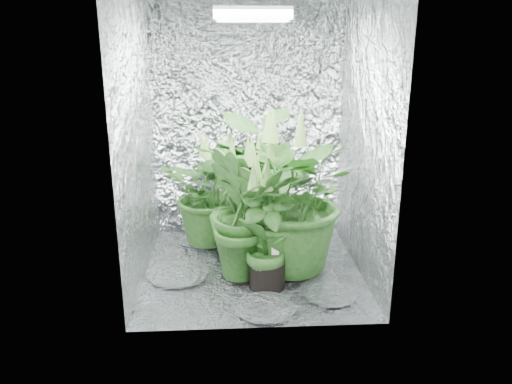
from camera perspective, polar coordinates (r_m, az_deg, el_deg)
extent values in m
plane|color=silver|center=(3.83, -0.39, -8.79)|extent=(1.60, 1.60, 0.00)
cube|color=silver|center=(4.29, -0.98, 8.12)|extent=(1.60, 0.02, 2.00)
cube|color=silver|center=(2.73, 0.43, 2.74)|extent=(1.60, 0.02, 2.00)
cube|color=silver|center=(3.56, -13.47, 5.72)|extent=(0.02, 1.60, 2.00)
cube|color=silver|center=(3.64, 12.34, 6.04)|extent=(0.02, 1.60, 2.00)
cube|color=gray|center=(3.44, -0.46, 19.71)|extent=(0.50, 0.30, 0.08)
cube|color=white|center=(3.44, -0.46, 18.96)|extent=(0.46, 0.26, 0.01)
cylinder|color=black|center=(4.25, -4.82, -4.46)|extent=(0.26, 0.26, 0.23)
cylinder|color=#4B311D|center=(4.21, -4.85, -3.20)|extent=(0.24, 0.24, 0.03)
imported|color=#163F14|center=(4.13, -4.94, 0.08)|extent=(0.93, 0.93, 0.88)
cone|color=#587C3A|center=(4.03, -5.08, 5.29)|extent=(0.08, 0.08, 0.23)
cylinder|color=black|center=(4.28, 0.20, -4.26)|extent=(0.25, 0.25, 0.23)
cylinder|color=#4B311D|center=(4.24, 0.20, -3.03)|extent=(0.23, 0.23, 0.03)
imported|color=#163F14|center=(4.17, 0.20, -0.16)|extent=(0.60, 0.60, 0.81)
cone|color=#587C3A|center=(4.08, 0.21, 4.57)|extent=(0.08, 0.08, 0.23)
cylinder|color=black|center=(4.02, 1.50, -5.69)|extent=(0.26, 0.26, 0.23)
cylinder|color=#4B311D|center=(3.98, 1.51, -4.36)|extent=(0.24, 0.24, 0.03)
imported|color=#163F14|center=(3.89, 1.54, -0.88)|extent=(0.62, 0.62, 0.89)
cone|color=#587C3A|center=(3.79, 1.59, 4.70)|extent=(0.08, 0.08, 0.23)
cylinder|color=black|center=(3.89, -1.33, -6.42)|extent=(0.27, 0.27, 0.24)
cylinder|color=#4B311D|center=(3.84, -1.34, -4.96)|extent=(0.25, 0.25, 0.03)
imported|color=#163F14|center=(3.75, -1.37, -1.10)|extent=(0.72, 0.72, 0.95)
cone|color=#587C3A|center=(3.64, -1.41, 5.11)|extent=(0.09, 0.09, 0.24)
cylinder|color=black|center=(3.71, 3.49, -7.39)|extent=(0.30, 0.30, 0.27)
cylinder|color=#4B311D|center=(3.67, 3.52, -5.68)|extent=(0.28, 0.28, 0.03)
imported|color=#163F14|center=(3.54, 3.62, -0.53)|extent=(1.14, 1.14, 1.14)
cone|color=#587C3A|center=(3.42, 3.78, 7.52)|extent=(0.10, 0.10, 0.27)
cylinder|color=black|center=(3.53, 1.26, -9.18)|extent=(0.25, 0.25, 0.22)
cylinder|color=#4B311D|center=(3.49, 1.27, -7.76)|extent=(0.23, 0.23, 0.03)
imported|color=#163F14|center=(3.39, 1.30, -3.91)|extent=(0.63, 0.63, 0.87)
cone|color=#587C3A|center=(3.27, 1.34, 2.29)|extent=(0.08, 0.08, 0.22)
cylinder|color=black|center=(3.67, -1.46, -8.01)|extent=(0.26, 0.26, 0.23)
cylinder|color=#4B311D|center=(3.63, -1.48, -6.54)|extent=(0.24, 0.24, 0.03)
imported|color=#163F14|center=(3.52, -1.51, -2.24)|extent=(0.59, 0.59, 0.96)
cone|color=#587C3A|center=(3.40, -1.57, 4.50)|extent=(0.08, 0.08, 0.23)
cylinder|color=black|center=(4.45, 7.27, -4.52)|extent=(0.15, 0.15, 0.08)
cylinder|color=black|center=(4.39, 7.35, -2.51)|extent=(0.11, 0.11, 0.10)
cylinder|color=#4C4C51|center=(4.38, 6.54, -2.52)|extent=(0.03, 0.31, 0.31)
torus|color=#4C4C51|center=(4.38, 6.54, -2.52)|extent=(0.02, 0.32, 0.32)
cube|color=white|center=(3.43, 2.22, -6.54)|extent=(0.05, 0.02, 0.08)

